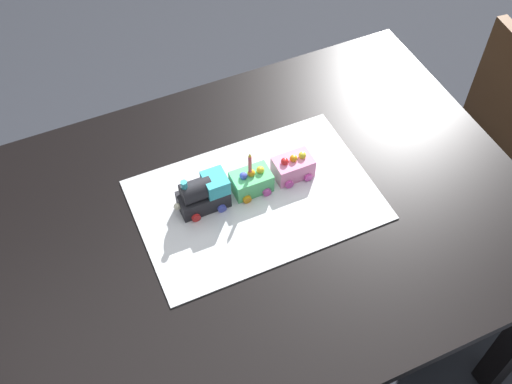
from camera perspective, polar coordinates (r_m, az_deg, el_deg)
ground_plane at (r=2.17m, az=0.01°, el=-13.62°), size 8.00×8.00×0.00m
dining_table at (r=1.61m, az=0.02°, el=-4.33°), size 1.40×1.00×0.74m
cake_board at (r=1.55m, az=0.00°, el=-0.73°), size 0.60×0.40×0.00m
cake_locomotive at (r=1.51m, az=-4.93°, el=-0.15°), size 0.14×0.08×0.12m
cake_car_flatbed_mint_green at (r=1.55m, az=-0.44°, el=1.00°), size 0.10×0.08×0.07m
cake_car_hopper_bubblegum at (r=1.58m, az=3.47°, el=2.37°), size 0.10×0.08×0.07m
birthday_candle at (r=1.49m, az=-0.57°, el=2.77°), size 0.01×0.01×0.07m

